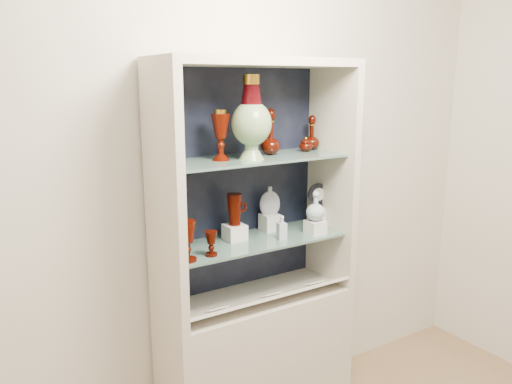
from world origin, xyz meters
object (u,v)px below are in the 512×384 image
ruby_goblet_tall (188,241)px  cameo_medallion (318,195)px  enamel_urn (251,118)px  ruby_pitcher (234,209)px  ruby_decanter_b (312,131)px  ruby_goblet_small (211,244)px  flat_flask (270,200)px  lidded_bowl (306,144)px  ruby_decanter_a (271,129)px  clear_square_bottle (282,227)px  clear_round_decanter (316,207)px  pedestal_lamp_left (172,140)px  cobalt_goblet (175,239)px  pedestal_lamp_right (221,135)px

ruby_goblet_tall → cameo_medallion: size_ratio=1.33×
enamel_urn → ruby_pitcher: 0.47m
enamel_urn → ruby_decanter_b: bearing=14.5°
ruby_decanter_b → enamel_urn: bearing=-165.5°
ruby_goblet_small → flat_flask: (0.45, 0.19, 0.11)m
ruby_goblet_tall → flat_flask: flat_flask is taller
ruby_goblet_tall → ruby_pitcher: 0.36m
ruby_decanter_b → lidded_bowl: size_ratio=2.49×
ruby_decanter_a → cameo_medallion: bearing=1.0°
ruby_goblet_tall → clear_square_bottle: size_ratio=1.49×
ruby_pitcher → clear_round_decanter: bearing=-6.0°
pedestal_lamp_left → clear_square_bottle: (0.56, -0.03, -0.47)m
pedestal_lamp_left → ruby_goblet_small: 0.50m
cobalt_goblet → ruby_goblet_tall: (0.03, -0.08, 0.00)m
ruby_goblet_tall → pedestal_lamp_left: bearing=114.5°
cobalt_goblet → clear_square_bottle: bearing=-4.0°
pedestal_lamp_right → ruby_goblet_small: size_ratio=2.03×
pedestal_lamp_right → clear_square_bottle: size_ratio=1.89×
enamel_urn → ruby_pitcher: bearing=116.0°
ruby_decanter_a → lidded_bowl: ruby_decanter_a is taller
pedestal_lamp_left → ruby_goblet_tall: size_ratio=1.26×
lidded_bowl → cameo_medallion: 0.31m
pedestal_lamp_right → enamel_urn: bearing=-21.0°
lidded_bowl → pedestal_lamp_right: bearing=-177.2°
pedestal_lamp_right → flat_flask: pedestal_lamp_right is taller
ruby_pitcher → cameo_medallion: size_ratio=1.14×
pedestal_lamp_right → ruby_goblet_tall: pedestal_lamp_right is taller
pedestal_lamp_right → cobalt_goblet: pedestal_lamp_right is taller
ruby_decanter_a → flat_flask: bearing=57.3°
flat_flask → clear_round_decanter: flat_flask is taller
lidded_bowl → ruby_goblet_tall: lidded_bowl is taller
pedestal_lamp_left → cobalt_goblet: 0.45m
ruby_decanter_b → cameo_medallion: bearing=-50.9°
lidded_bowl → ruby_goblet_tall: (-0.75, -0.14, -0.37)m
cobalt_goblet → pedestal_lamp_left: bearing=-90.0°
pedestal_lamp_left → flat_flask: bearing=12.5°
clear_round_decanter → clear_square_bottle: bearing=176.0°
ruby_decanter_b → clear_round_decanter: ruby_decanter_b is taller
clear_square_bottle → clear_round_decanter: (0.20, -0.01, 0.08)m
flat_flask → cobalt_goblet: bearing=-146.2°
ruby_goblet_tall → ruby_goblet_small: 0.12m
cameo_medallion → ruby_goblet_small: bearing=-153.3°
pedestal_lamp_right → ruby_decanter_b: bearing=6.3°
lidded_bowl → cameo_medallion: bearing=3.4°
pedestal_lamp_right → clear_round_decanter: size_ratio=1.56×
lidded_bowl → ruby_decanter_b: bearing=29.3°
cobalt_goblet → ruby_pitcher: ruby_pitcher is taller
pedestal_lamp_left → ruby_pitcher: 0.52m
pedestal_lamp_left → enamel_urn: (0.40, -0.01, 0.08)m
ruby_decanter_a → ruby_goblet_small: bearing=-162.4°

